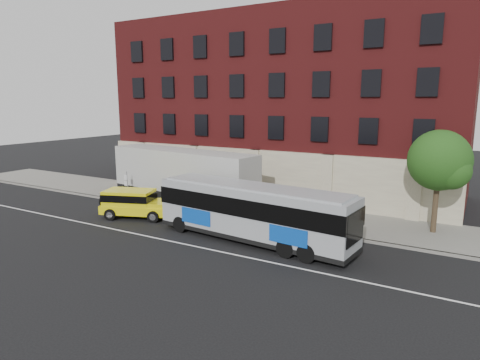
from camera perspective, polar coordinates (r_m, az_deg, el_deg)
The scene contains 10 objects.
ground at distance 24.74m, azimuth -11.06°, elevation -8.32°, with size 120.00×120.00×0.00m, color black.
sidewalk at distance 31.73m, azimuth -0.35°, elevation -3.70°, with size 60.00×6.00×0.15m, color gray.
kerb at distance 29.27m, azimuth -3.33°, elevation -4.97°, with size 60.00×0.25×0.15m, color gray.
lane_line at distance 25.09m, azimuth -10.31°, elevation -8.01°, with size 60.00×0.12×0.01m, color white.
building at distance 37.77m, azimuth 5.80°, elevation 10.08°, with size 30.00×12.10×15.00m.
sign_pole at distance 34.35m, azimuth -15.16°, elevation -0.60°, with size 0.30×0.20×2.50m.
street_tree at distance 27.30m, azimuth 25.56°, elevation 2.14°, with size 3.60×3.60×6.20m.
city_bus at distance 23.91m, azimuth 1.77°, elevation -4.21°, with size 12.27×3.71×3.31m.
yellow_suv at distance 29.91m, azimuth -14.26°, elevation -2.90°, with size 5.19×3.49×1.93m.
shipping_container at distance 32.38m, azimuth -7.82°, elevation 0.22°, with size 13.17×4.29×4.31m.
Camera 1 is at (15.53, -17.50, 8.02)m, focal length 31.33 mm.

